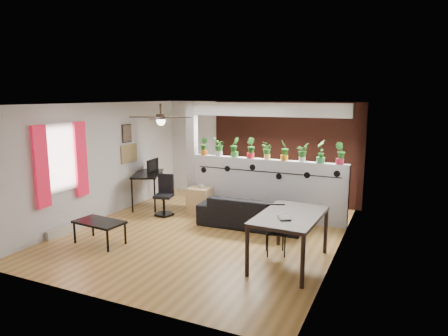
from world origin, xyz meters
TOP-DOWN VIEW (x-y plane):
  - room_shell at (0.00, 0.00)m, footprint 6.30×7.10m
  - partition_wall at (0.80, 1.50)m, footprint 3.60×0.18m
  - ceiling_header at (0.80, 1.50)m, footprint 3.60×0.18m
  - pier_column at (-1.11, 1.50)m, footprint 0.22×0.20m
  - brick_panel at (0.80, 2.97)m, footprint 3.90×0.05m
  - vine_decal at (0.80, 1.40)m, footprint 3.31×0.01m
  - window_assembly at (-2.56, -1.20)m, footprint 0.09×1.30m
  - baseboard_heater at (-2.54, -1.20)m, footprint 0.08×1.00m
  - corkboard at (-2.58, 0.95)m, footprint 0.03×0.60m
  - framed_art at (-2.58, 0.90)m, footprint 0.03×0.34m
  - ceiling_fan at (-0.80, -0.30)m, footprint 1.19×1.19m
  - potted_plant_0 at (-0.78, 1.50)m, footprint 0.22×0.17m
  - potted_plant_1 at (-0.38, 1.50)m, footprint 0.22×0.25m
  - potted_plant_2 at (0.01, 1.50)m, footprint 0.31×0.31m
  - potted_plant_3 at (0.41, 1.50)m, footprint 0.31×0.30m
  - potted_plant_4 at (0.80, 1.50)m, footprint 0.25×0.25m
  - potted_plant_5 at (1.20, 1.50)m, footprint 0.25×0.28m
  - potted_plant_6 at (1.59, 1.50)m, footprint 0.17×0.21m
  - potted_plant_7 at (1.99, 1.50)m, footprint 0.29×0.32m
  - potted_plant_8 at (2.38, 1.50)m, footprint 0.25×0.21m
  - sofa at (0.72, 0.78)m, footprint 2.15×0.92m
  - cube_shelf at (-0.74, 1.16)m, footprint 0.52×0.46m
  - cup at (-0.69, 1.16)m, footprint 0.15×0.15m
  - computer_desk at (-2.20, 1.16)m, footprint 1.04×1.33m
  - monitor at (-2.20, 1.31)m, footprint 0.33×0.09m
  - office_chair at (-1.42, 0.70)m, footprint 0.49×0.49m
  - dining_table at (1.96, -0.79)m, footprint 1.01×1.60m
  - book at (1.86, -1.09)m, footprint 0.28×0.30m
  - folding_chair at (1.61, -0.42)m, footprint 0.46×0.46m
  - coffee_table at (-1.53, -1.37)m, footprint 0.99×0.61m

SIDE VIEW (x-z plane):
  - baseboard_heater at x=-2.54m, z-range 0.00..0.18m
  - cube_shelf at x=-0.74m, z-range 0.00..0.62m
  - sofa at x=0.72m, z-range 0.00..0.62m
  - coffee_table at x=-1.53m, z-range 0.17..0.61m
  - office_chair at x=-1.42m, z-range -0.05..0.88m
  - folding_chair at x=1.61m, z-range 0.08..0.95m
  - cup at x=-0.69m, z-range 0.62..0.72m
  - partition_wall at x=0.80m, z-range 0.00..1.35m
  - dining_table at x=1.96m, z-range 0.34..1.19m
  - computer_desk at x=-2.20m, z-range 0.35..1.20m
  - book at x=1.86m, z-range 0.85..0.88m
  - monitor at x=-2.20m, z-range 0.85..1.04m
  - vine_decal at x=0.80m, z-range 0.93..1.23m
  - room_shell at x=0.00m, z-range -0.15..2.75m
  - pier_column at x=-1.11m, z-range 0.00..2.60m
  - brick_panel at x=0.80m, z-range 0.00..2.60m
  - corkboard at x=-2.58m, z-range 1.12..1.58m
  - window_assembly at x=-2.56m, z-range 0.73..2.28m
  - potted_plant_4 at x=0.80m, z-range 1.36..1.76m
  - potted_plant_6 at x=1.59m, z-range 1.36..1.76m
  - potted_plant_0 at x=-0.78m, z-range 1.36..1.78m
  - potted_plant_1 at x=-0.38m, z-range 1.36..1.79m
  - potted_plant_5 at x=1.20m, z-range 1.36..1.81m
  - potted_plant_8 at x=2.38m, z-range 1.36..1.82m
  - potted_plant_2 at x=0.01m, z-range 1.36..1.83m
  - potted_plant_3 at x=0.41m, z-range 1.36..1.83m
  - potted_plant_7 at x=1.99m, z-range 1.36..1.85m
  - framed_art at x=-2.58m, z-range 1.63..2.07m
  - ceiling_fan at x=-0.80m, z-range 2.10..2.53m
  - ceiling_header at x=0.80m, z-range 2.30..2.60m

